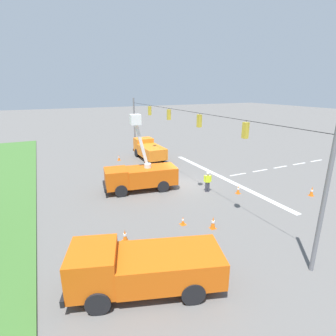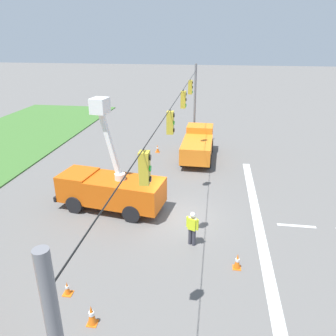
{
  "view_description": "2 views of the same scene",
  "coord_description": "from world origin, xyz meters",
  "px_view_note": "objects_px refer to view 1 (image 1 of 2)",
  "views": [
    {
      "loc": [
        -19.59,
        10.89,
        8.47
      ],
      "look_at": [
        -2.34,
        2.56,
        2.55
      ],
      "focal_mm": 28.0,
      "sensor_mm": 36.0,
      "label": 1
    },
    {
      "loc": [
        -15.81,
        -1.86,
        9.44
      ],
      "look_at": [
        1.64,
        0.71,
        2.24
      ],
      "focal_mm": 35.0,
      "sensor_mm": 36.0,
      "label": 2
    }
  ],
  "objects_px": {
    "traffic_cone_lane_edge_b": "(154,172)",
    "utility_truck_support_near": "(142,266)",
    "road_worker": "(208,181)",
    "traffic_cone_mid_right": "(238,189)",
    "traffic_cone_mid_left": "(183,221)",
    "traffic_cone_near_bucket": "(119,158)",
    "utility_truck_support_far": "(149,149)",
    "traffic_cone_foreground_right": "(312,191)",
    "utility_truck_bucket_lift": "(140,175)",
    "traffic_cone_foreground_left": "(213,223)",
    "traffic_cone_lane_edge_a": "(125,236)"
  },
  "relations": [
    {
      "from": "traffic_cone_lane_edge_b",
      "to": "utility_truck_support_near",
      "type": "bearing_deg",
      "value": 155.47
    },
    {
      "from": "road_worker",
      "to": "traffic_cone_mid_right",
      "type": "xyz_separation_m",
      "value": [
        -1.47,
        -2.08,
        -0.63
      ]
    },
    {
      "from": "traffic_cone_mid_left",
      "to": "traffic_cone_near_bucket",
      "type": "relative_size",
      "value": 0.86
    },
    {
      "from": "utility_truck_support_far",
      "to": "traffic_cone_foreground_right",
      "type": "bearing_deg",
      "value": -155.12
    },
    {
      "from": "traffic_cone_mid_right",
      "to": "traffic_cone_lane_edge_b",
      "type": "relative_size",
      "value": 1.23
    },
    {
      "from": "utility_truck_support_near",
      "to": "traffic_cone_near_bucket",
      "type": "xyz_separation_m",
      "value": [
        21.18,
        -4.84,
        -0.83
      ]
    },
    {
      "from": "utility_truck_bucket_lift",
      "to": "road_worker",
      "type": "height_order",
      "value": "utility_truck_bucket_lift"
    },
    {
      "from": "road_worker",
      "to": "traffic_cone_near_bucket",
      "type": "relative_size",
      "value": 2.61
    },
    {
      "from": "traffic_cone_mid_right",
      "to": "traffic_cone_foreground_left",
      "type": "bearing_deg",
      "value": 126.03
    },
    {
      "from": "traffic_cone_foreground_left",
      "to": "traffic_cone_mid_right",
      "type": "relative_size",
      "value": 1.1
    },
    {
      "from": "traffic_cone_foreground_right",
      "to": "traffic_cone_near_bucket",
      "type": "xyz_separation_m",
      "value": [
        17.44,
        11.17,
        -0.06
      ]
    },
    {
      "from": "utility_truck_support_near",
      "to": "traffic_cone_mid_right",
      "type": "bearing_deg",
      "value": -58.48
    },
    {
      "from": "utility_truck_bucket_lift",
      "to": "utility_truck_support_far",
      "type": "distance_m",
      "value": 10.24
    },
    {
      "from": "utility_truck_support_far",
      "to": "traffic_cone_mid_left",
      "type": "bearing_deg",
      "value": 165.8
    },
    {
      "from": "traffic_cone_near_bucket",
      "to": "traffic_cone_lane_edge_b",
      "type": "height_order",
      "value": "traffic_cone_near_bucket"
    },
    {
      "from": "traffic_cone_foreground_left",
      "to": "traffic_cone_mid_right",
      "type": "distance_m",
      "value": 6.39
    },
    {
      "from": "utility_truck_bucket_lift",
      "to": "traffic_cone_lane_edge_b",
      "type": "bearing_deg",
      "value": -38.75
    },
    {
      "from": "utility_truck_support_far",
      "to": "traffic_cone_lane_edge_a",
      "type": "bearing_deg",
      "value": 153.94
    },
    {
      "from": "traffic_cone_lane_edge_b",
      "to": "traffic_cone_mid_right",
      "type": "bearing_deg",
      "value": -149.23
    },
    {
      "from": "traffic_cone_foreground_left",
      "to": "traffic_cone_lane_edge_a",
      "type": "distance_m",
      "value": 5.46
    },
    {
      "from": "traffic_cone_mid_right",
      "to": "road_worker",
      "type": "bearing_deg",
      "value": 54.84
    },
    {
      "from": "traffic_cone_foreground_left",
      "to": "traffic_cone_foreground_right",
      "type": "distance_m",
      "value": 10.29
    },
    {
      "from": "utility_truck_support_near",
      "to": "traffic_cone_foreground_left",
      "type": "xyz_separation_m",
      "value": [
        2.94,
        -5.75,
        -0.75
      ]
    },
    {
      "from": "utility_truck_support_near",
      "to": "traffic_cone_mid_left",
      "type": "height_order",
      "value": "utility_truck_support_near"
    },
    {
      "from": "utility_truck_bucket_lift",
      "to": "traffic_cone_mid_right",
      "type": "distance_m",
      "value": 8.28
    },
    {
      "from": "traffic_cone_foreground_left",
      "to": "traffic_cone_foreground_right",
      "type": "xyz_separation_m",
      "value": [
        0.8,
        -10.26,
        -0.01
      ]
    },
    {
      "from": "utility_truck_support_near",
      "to": "traffic_cone_foreground_left",
      "type": "distance_m",
      "value": 6.5
    },
    {
      "from": "utility_truck_support_near",
      "to": "traffic_cone_mid_right",
      "type": "relative_size",
      "value": 9.41
    },
    {
      "from": "traffic_cone_foreground_right",
      "to": "utility_truck_support_far",
      "type": "bearing_deg",
      "value": 24.88
    },
    {
      "from": "traffic_cone_foreground_right",
      "to": "traffic_cone_near_bucket",
      "type": "distance_m",
      "value": 20.71
    },
    {
      "from": "traffic_cone_mid_left",
      "to": "traffic_cone_mid_right",
      "type": "distance_m",
      "value": 7.1
    },
    {
      "from": "utility_truck_support_far",
      "to": "traffic_cone_near_bucket",
      "type": "xyz_separation_m",
      "value": [
        0.94,
        3.51,
        -0.86
      ]
    },
    {
      "from": "utility_truck_bucket_lift",
      "to": "utility_truck_support_far",
      "type": "height_order",
      "value": "utility_truck_bucket_lift"
    },
    {
      "from": "traffic_cone_near_bucket",
      "to": "traffic_cone_foreground_left",
      "type": "bearing_deg",
      "value": -177.14
    },
    {
      "from": "utility_truck_bucket_lift",
      "to": "traffic_cone_mid_right",
      "type": "height_order",
      "value": "utility_truck_bucket_lift"
    },
    {
      "from": "utility_truck_bucket_lift",
      "to": "traffic_cone_mid_left",
      "type": "distance_m",
      "value": 6.94
    },
    {
      "from": "traffic_cone_lane_edge_a",
      "to": "traffic_cone_lane_edge_b",
      "type": "xyz_separation_m",
      "value": [
        10.25,
        -6.09,
        -0.08
      ]
    },
    {
      "from": "traffic_cone_foreground_left",
      "to": "traffic_cone_lane_edge_b",
      "type": "relative_size",
      "value": 1.35
    },
    {
      "from": "utility_truck_support_far",
      "to": "traffic_cone_mid_right",
      "type": "height_order",
      "value": "utility_truck_support_far"
    },
    {
      "from": "traffic_cone_near_bucket",
      "to": "traffic_cone_mid_right",
      "type": "bearing_deg",
      "value": -157.22
    },
    {
      "from": "utility_truck_bucket_lift",
      "to": "traffic_cone_lane_edge_b",
      "type": "xyz_separation_m",
      "value": [
        3.17,
        -2.55,
        -1.07
      ]
    },
    {
      "from": "utility_truck_support_far",
      "to": "traffic_cone_foreground_right",
      "type": "relative_size",
      "value": 7.76
    },
    {
      "from": "traffic_cone_foreground_left",
      "to": "traffic_cone_foreground_right",
      "type": "bearing_deg",
      "value": -85.53
    },
    {
      "from": "utility_truck_support_far",
      "to": "utility_truck_support_near",
      "type": "bearing_deg",
      "value": 157.56
    },
    {
      "from": "utility_truck_support_near",
      "to": "traffic_cone_lane_edge_b",
      "type": "relative_size",
      "value": 11.59
    },
    {
      "from": "utility_truck_bucket_lift",
      "to": "traffic_cone_lane_edge_a",
      "type": "relative_size",
      "value": 8.61
    },
    {
      "from": "road_worker",
      "to": "traffic_cone_near_bucket",
      "type": "bearing_deg",
      "value": 17.08
    },
    {
      "from": "road_worker",
      "to": "traffic_cone_lane_edge_b",
      "type": "relative_size",
      "value": 2.94
    },
    {
      "from": "road_worker",
      "to": "traffic_cone_mid_right",
      "type": "distance_m",
      "value": 2.62
    },
    {
      "from": "utility_truck_support_near",
      "to": "traffic_cone_lane_edge_a",
      "type": "xyz_separation_m",
      "value": [
        3.93,
        -0.38,
        -0.79
      ]
    }
  ]
}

